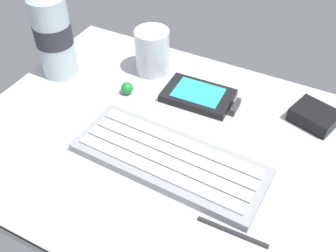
{
  "coord_description": "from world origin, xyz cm",
  "views": [
    {
      "loc": [
        20.29,
        -39.13,
        44.74
      ],
      "look_at": [
        0.0,
        0.0,
        3.0
      ],
      "focal_mm": 42.4,
      "sensor_mm": 36.0,
      "label": 1
    }
  ],
  "objects": [
    {
      "name": "ground_plane",
      "position": [
        0.0,
        -0.23,
        -0.99
      ],
      "size": [
        64.0,
        48.0,
        2.8
      ],
      "color": "#B7BABC"
    },
    {
      "name": "keyboard",
      "position": [
        2.42,
        -4.22,
        0.81
      ],
      "size": [
        29.43,
        12.18,
        1.7
      ],
      "color": "#93969B",
      "rests_on": "ground_plane"
    },
    {
      "name": "handheld_device",
      "position": [
        0.66,
        11.51,
        0.73
      ],
      "size": [
        12.98,
        7.98,
        1.5
      ],
      "color": "black",
      "rests_on": "ground_plane"
    },
    {
      "name": "juice_cup",
      "position": [
        -11.25,
        15.37,
        3.91
      ],
      "size": [
        6.4,
        6.4,
        8.5
      ],
      "color": "silver",
      "rests_on": "ground_plane"
    },
    {
      "name": "water_bottle",
      "position": [
        -26.62,
        6.91,
        9.01
      ],
      "size": [
        6.73,
        6.73,
        20.8
      ],
      "color": "silver",
      "rests_on": "ground_plane"
    },
    {
      "name": "charger_block",
      "position": [
        19.4,
        14.85,
        1.2
      ],
      "size": [
        8.33,
        7.41,
        2.4
      ],
      "primitive_type": "cube",
      "rotation": [
        0.0,
        0.0,
        -0.3
      ],
      "color": "black",
      "rests_on": "ground_plane"
    },
    {
      "name": "trackball_mouse",
      "position": [
        -11.94,
        7.13,
        1.1
      ],
      "size": [
        2.2,
        2.2,
        2.2
      ],
      "primitive_type": "sphere",
      "color": "#198C33",
      "rests_on": "ground_plane"
    },
    {
      "name": "stylus_pen",
      "position": [
        15.0,
        -11.0,
        0.35
      ],
      "size": [
        9.51,
        0.92,
        0.7
      ],
      "primitive_type": "cylinder",
      "rotation": [
        0.0,
        1.57,
        0.02
      ],
      "color": "#26262B",
      "rests_on": "ground_plane"
    }
  ]
}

